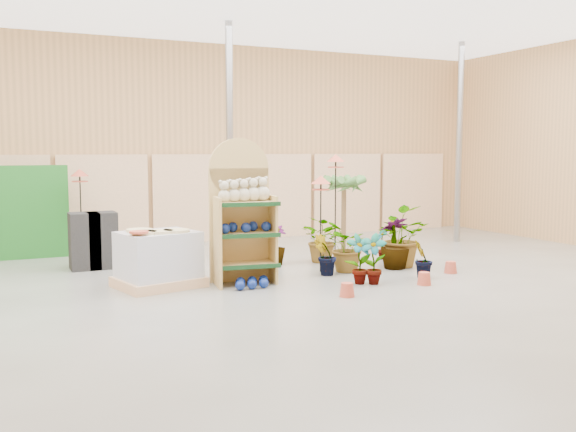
# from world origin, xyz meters

# --- Properties ---
(room) EXTENTS (15.20, 12.10, 4.70)m
(room) POSITION_xyz_m (0.00, 0.91, 2.21)
(room) COLOR slate
(room) RESTS_ON ground
(display_shelf) EXTENTS (1.03, 0.73, 2.29)m
(display_shelf) POSITION_xyz_m (-0.61, 1.29, 1.04)
(display_shelf) COLOR tan
(display_shelf) RESTS_ON ground
(teddy_bears) EXTENTS (0.85, 0.23, 0.37)m
(teddy_bears) POSITION_xyz_m (-0.57, 1.18, 1.45)
(teddy_bears) COLOR beige
(teddy_bears) RESTS_ON display_shelf
(gazing_balls_shelf) EXTENTS (0.84, 0.29, 0.16)m
(gazing_balls_shelf) POSITION_xyz_m (-0.61, 1.15, 0.90)
(gazing_balls_shelf) COLOR navy
(gazing_balls_shelf) RESTS_ON display_shelf
(gazing_balls_floor) EXTENTS (0.63, 0.39, 0.15)m
(gazing_balls_floor) POSITION_xyz_m (-0.61, 0.85, 0.07)
(gazing_balls_floor) COLOR navy
(gazing_balls_floor) RESTS_ON ground
(pallet_stack) EXTENTS (1.40, 1.25, 0.89)m
(pallet_stack) POSITION_xyz_m (-1.89, 1.51, 0.43)
(pallet_stack) COLOR tan
(pallet_stack) RESTS_ON ground
(charcoal_planters) EXTENTS (0.80, 0.50, 1.00)m
(charcoal_planters) POSITION_xyz_m (-2.57, 3.50, 0.50)
(charcoal_planters) COLOR black
(charcoal_planters) RESTS_ON ground
(trellis_stock) EXTENTS (2.00, 0.30, 1.80)m
(trellis_stock) POSITION_xyz_m (-3.80, 5.20, 0.90)
(trellis_stock) COLOR #1B661E
(trellis_stock) RESTS_ON ground
(offer_sign) EXTENTS (0.50, 0.08, 2.20)m
(offer_sign) POSITION_xyz_m (0.10, 2.98, 1.57)
(offer_sign) COLOR gray
(offer_sign) RESTS_ON ground
(bird_table_front) EXTENTS (0.34, 0.34, 1.66)m
(bird_table_front) POSITION_xyz_m (0.93, 1.53, 1.54)
(bird_table_front) COLOR black
(bird_table_front) RESTS_ON ground
(bird_table_right) EXTENTS (0.34, 0.34, 2.02)m
(bird_table_right) POSITION_xyz_m (1.66, 2.32, 1.87)
(bird_table_right) COLOR black
(bird_table_right) RESTS_ON ground
(bird_table_back) EXTENTS (0.34, 0.34, 1.74)m
(bird_table_back) POSITION_xyz_m (-2.64, 4.52, 1.61)
(bird_table_back) COLOR black
(bird_table_back) RESTS_ON ground
(palm) EXTENTS (0.70, 0.70, 1.69)m
(palm) POSITION_xyz_m (2.33, 3.19, 1.43)
(palm) COLOR brown
(palm) RESTS_ON ground
(potted_plant_0) EXTENTS (0.42, 0.29, 0.79)m
(potted_plant_0) POSITION_xyz_m (1.01, 0.38, 0.40)
(potted_plant_0) COLOR #447935
(potted_plant_0) RESTS_ON ground
(potted_plant_1) EXTENTS (0.43, 0.37, 0.69)m
(potted_plant_1) POSITION_xyz_m (0.85, 1.22, 0.35)
(potted_plant_1) COLOR #447935
(potted_plant_1) RESTS_ON ground
(potted_plant_2) EXTENTS (0.91, 0.97, 0.87)m
(potted_plant_2) POSITION_xyz_m (1.35, 1.31, 0.43)
(potted_plant_2) COLOR #447935
(potted_plant_2) RESTS_ON ground
(potted_plant_3) EXTENTS (0.58, 0.58, 0.92)m
(potted_plant_3) POSITION_xyz_m (2.27, 1.25, 0.46)
(potted_plant_3) COLOR #447935
(potted_plant_3) RESTS_ON ground
(potted_plant_4) EXTENTS (0.28, 0.36, 0.62)m
(potted_plant_4) POSITION_xyz_m (2.62, 2.20, 0.31)
(potted_plant_4) COLOR #447935
(potted_plant_4) RESTS_ON ground
(potted_plant_6) EXTENTS (0.87, 0.94, 0.86)m
(potted_plant_6) POSITION_xyz_m (1.43, 2.35, 0.43)
(potted_plant_6) COLOR #447935
(potted_plant_6) RESTS_ON ground
(potted_plant_8) EXTENTS (0.49, 0.50, 0.80)m
(potted_plant_8) POSITION_xyz_m (1.20, 0.28, 0.40)
(potted_plant_8) COLOR #447935
(potted_plant_8) RESTS_ON ground
(potted_plant_9) EXTENTS (0.45, 0.43, 0.64)m
(potted_plant_9) POSITION_xyz_m (2.18, 0.31, 0.32)
(potted_plant_9) COLOR #447935
(potted_plant_9) RESTS_ON ground
(potted_plant_10) EXTENTS (0.87, 0.99, 1.08)m
(potted_plant_10) POSITION_xyz_m (2.44, 1.40, 0.54)
(potted_plant_10) COLOR #447935
(potted_plant_10) RESTS_ON ground
(potted_plant_11) EXTENTS (0.45, 0.45, 0.75)m
(potted_plant_11) POSITION_xyz_m (0.49, 2.51, 0.38)
(potted_plant_11) COLOR #447935
(potted_plant_11) RESTS_ON ground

